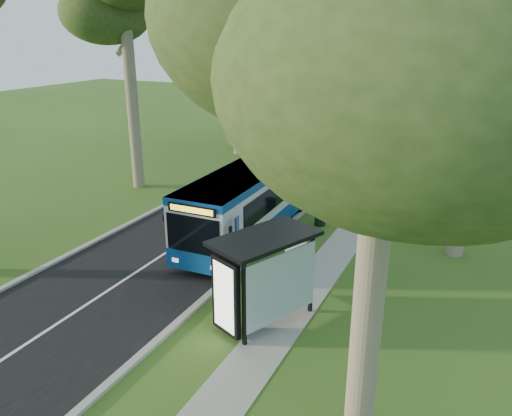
{
  "coord_description": "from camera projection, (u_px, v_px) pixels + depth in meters",
  "views": [
    {
      "loc": [
        8.24,
        -14.83,
        8.96
      ],
      "look_at": [
        -0.58,
        3.57,
        1.6
      ],
      "focal_mm": 35.0,
      "sensor_mm": 36.0,
      "label": 1
    }
  ],
  "objects": [
    {
      "name": "bus_stop_sign",
      "position": [
        237.0,
        241.0,
        18.22
      ],
      "size": [
        0.1,
        0.37,
        2.62
      ],
      "rotation": [
        0.0,
        0.0,
        0.13
      ],
      "color": "gray",
      "rests_on": "ground"
    },
    {
      "name": "centre_line",
      "position": [
        258.0,
        192.0,
        28.87
      ],
      "size": [
        0.12,
        100.0,
        0.0
      ],
      "primitive_type": "cube",
      "color": "white",
      "rests_on": "road"
    },
    {
      "name": "ground",
      "position": [
        229.0,
        278.0,
        18.97
      ],
      "size": [
        120.0,
        120.0,
        0.0
      ],
      "primitive_type": "plane",
      "color": "#31551A",
      "rests_on": "ground"
    },
    {
      "name": "bus_shelter",
      "position": [
        263.0,
        268.0,
        15.2
      ],
      "size": [
        3.04,
        3.86,
        2.93
      ],
      "rotation": [
        0.0,
        0.0,
        -0.41
      ],
      "color": "black",
      "rests_on": "ground"
    },
    {
      "name": "road",
      "position": [
        258.0,
        192.0,
        28.87
      ],
      "size": [
        7.0,
        100.0,
        0.02
      ],
      "primitive_type": "cube",
      "color": "black",
      "rests_on": "ground"
    },
    {
      "name": "tree_east_d",
      "position": [
        508.0,
        18.0,
        37.88
      ],
      "size": [
        5.2,
        5.2,
        13.04
      ],
      "color": "#7A6B56",
      "rests_on": "ground"
    },
    {
      "name": "tree_east_c",
      "position": [
        485.0,
        3.0,
        27.97
      ],
      "size": [
        5.2,
        5.2,
        13.91
      ],
      "color": "#7A6B56",
      "rests_on": "ground"
    },
    {
      "name": "footpath",
      "position": [
        370.0,
        209.0,
        26.23
      ],
      "size": [
        1.5,
        100.0,
        0.02
      ],
      "primitive_type": "cube",
      "color": "gray",
      "rests_on": "ground"
    },
    {
      "name": "car_white",
      "position": [
        254.0,
        138.0,
        40.06
      ],
      "size": [
        2.23,
        4.1,
        1.32
      ],
      "primitive_type": "imported",
      "rotation": [
        0.0,
        0.0,
        -0.18
      ],
      "color": "silver",
      "rests_on": "ground"
    },
    {
      "name": "bus",
      "position": [
        259.0,
        195.0,
        23.31
      ],
      "size": [
        2.72,
        11.92,
        3.15
      ],
      "rotation": [
        0.0,
        0.0,
        0.02
      ],
      "color": "silver",
      "rests_on": "ground"
    },
    {
      "name": "tree_west_c",
      "position": [
        236.0,
        12.0,
        34.49
      ],
      "size": [
        5.2,
        5.2,
        13.55
      ],
      "color": "#7A6B56",
      "rests_on": "ground"
    },
    {
      "name": "kerb_west",
      "position": [
        206.0,
        184.0,
        30.28
      ],
      "size": [
        0.25,
        100.0,
        0.12
      ],
      "primitive_type": "cube",
      "color": "#9E9B93",
      "rests_on": "ground"
    },
    {
      "name": "tree_west_e",
      "position": [
        332.0,
        3.0,
        50.78
      ],
      "size": [
        5.2,
        5.2,
        15.41
      ],
      "color": "#7A6B56",
      "rests_on": "ground"
    },
    {
      "name": "car_silver",
      "position": [
        299.0,
        116.0,
        49.55
      ],
      "size": [
        2.01,
        4.8,
        1.54
      ],
      "primitive_type": "imported",
      "rotation": [
        0.0,
        0.0,
        -0.08
      ],
      "color": "#999BA0",
      "rests_on": "ground"
    },
    {
      "name": "litter_bin",
      "position": [
        320.0,
        215.0,
        23.94
      ],
      "size": [
        0.56,
        0.56,
        0.98
      ],
      "rotation": [
        0.0,
        0.0,
        -0.15
      ],
      "color": "black",
      "rests_on": "ground"
    },
    {
      "name": "kerb_east",
      "position": [
        316.0,
        200.0,
        27.43
      ],
      "size": [
        0.25,
        100.0,
        0.12
      ],
      "primitive_type": "cube",
      "color": "#9E9B93",
      "rests_on": "ground"
    }
  ]
}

